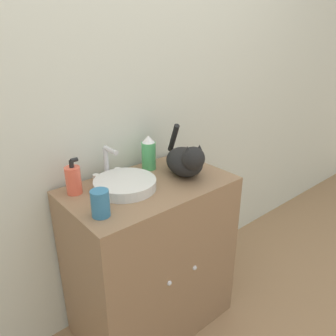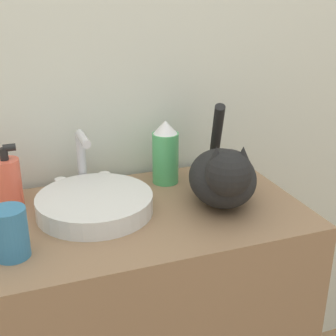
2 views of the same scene
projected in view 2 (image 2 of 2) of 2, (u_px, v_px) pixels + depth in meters
name	position (u px, v px, depth m)	size (l,w,h in m)	color
wall_back	(109.00, 28.00, 1.24)	(6.00, 0.05, 2.50)	silver
sink_basin	(95.00, 204.00, 1.13)	(0.28, 0.28, 0.05)	silver
faucet	(82.00, 164.00, 1.24)	(0.15, 0.11, 0.17)	silver
cat	(223.00, 175.00, 1.15)	(0.24, 0.36, 0.23)	black
soap_bottle	(8.00, 182.00, 1.15)	(0.07, 0.07, 0.16)	#EF6047
spray_bottle	(165.00, 153.00, 1.29)	(0.07, 0.07, 0.18)	#4CB266
cup	(10.00, 233.00, 0.94)	(0.07, 0.07, 0.11)	teal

